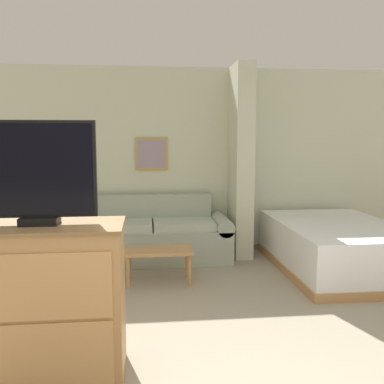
{
  "coord_description": "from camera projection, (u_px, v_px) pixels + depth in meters",
  "views": [
    {
      "loc": [
        -0.61,
        -2.04,
        1.6
      ],
      "look_at": [
        -0.12,
        2.41,
        1.05
      ],
      "focal_mm": 40.0,
      "sensor_mm": 36.0,
      "label": 1
    }
  ],
  "objects": [
    {
      "name": "wall_back",
      "position": [
        188.0,
        161.0,
        6.13
      ],
      "size": [
        6.74,
        0.16,
        2.6
      ],
      "color": "beige",
      "rests_on": "ground_plane"
    },
    {
      "name": "tv_dresser",
      "position": [
        43.0,
        303.0,
        2.82
      ],
      "size": [
        1.07,
        0.54,
        1.05
      ],
      "color": "#B27F4C",
      "rests_on": "ground_plane"
    },
    {
      "name": "tv",
      "position": [
        38.0,
        173.0,
        2.72
      ],
      "size": [
        0.74,
        0.16,
        0.67
      ],
      "color": "black",
      "rests_on": "tv_dresser"
    },
    {
      "name": "table_lamp",
      "position": [
        62.0,
        201.0,
        5.6
      ],
      "size": [
        0.34,
        0.34,
        0.4
      ],
      "color": "tan",
      "rests_on": "side_table"
    },
    {
      "name": "side_table",
      "position": [
        63.0,
        228.0,
        5.64
      ],
      "size": [
        0.45,
        0.45,
        0.53
      ],
      "color": "#B27F4C",
      "rests_on": "ground_plane"
    },
    {
      "name": "bed",
      "position": [
        337.0,
        246.0,
        5.29
      ],
      "size": [
        1.43,
        2.14,
        0.58
      ],
      "color": "#B27F4C",
      "rests_on": "ground_plane"
    },
    {
      "name": "couch",
      "position": [
        153.0,
        236.0,
        5.72
      ],
      "size": [
        2.06,
        0.84,
        0.84
      ],
      "color": "#99A393",
      "rests_on": "ground_plane"
    },
    {
      "name": "coffee_table",
      "position": [
        159.0,
        253.0,
        4.79
      ],
      "size": [
        0.75,
        0.4,
        0.38
      ],
      "color": "#B27F4C",
      "rests_on": "ground_plane"
    },
    {
      "name": "wall_partition_pillar",
      "position": [
        241.0,
        162.0,
        5.85
      ],
      "size": [
        0.24,
        0.61,
        2.6
      ],
      "color": "beige",
      "rests_on": "ground_plane"
    }
  ]
}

